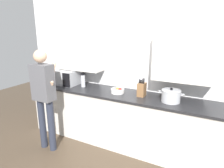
{
  "coord_description": "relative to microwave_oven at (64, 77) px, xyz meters",
  "views": [
    {
      "loc": [
        1.33,
        -1.97,
        1.97
      ],
      "look_at": [
        -0.15,
        0.84,
        1.08
      ],
      "focal_mm": 32.03,
      "sensor_mm": 36.0,
      "label": 1
    }
  ],
  "objects": [
    {
      "name": "back_wall_tiled",
      "position": [
        1.25,
        0.27,
        0.38
      ],
      "size": [
        4.37,
        0.44,
        2.79
      ],
      "color": "white",
      "rests_on": "ground_plane"
    },
    {
      "name": "counter_unit",
      "position": [
        1.25,
        -0.03,
        -0.6
      ],
      "size": [
        3.46,
        0.64,
        0.93
      ],
      "color": "beige",
      "rests_on": "ground_plane"
    },
    {
      "name": "microwave_oven",
      "position": [
        0.0,
        0.0,
        0.0
      ],
      "size": [
        0.58,
        0.8,
        0.27
      ],
      "color": "#B7BABF",
      "rests_on": "counter_unit"
    },
    {
      "name": "knife_block",
      "position": [
        1.59,
        -0.01,
        -0.03
      ],
      "size": [
        0.11,
        0.15,
        0.3
      ],
      "color": "brown",
      "rests_on": "counter_unit"
    },
    {
      "name": "fruit_bowl",
      "position": [
        1.19,
        -0.05,
        -0.1
      ],
      "size": [
        0.22,
        0.22,
        0.1
      ],
      "color": "white",
      "rests_on": "counter_unit"
    },
    {
      "name": "thermos_flask",
      "position": [
        0.47,
        -0.02,
        -0.01
      ],
      "size": [
        0.08,
        0.08,
        0.25
      ],
      "color": "#B7BABF",
      "rests_on": "counter_unit"
    },
    {
      "name": "stock_pot",
      "position": [
        2.06,
        -0.06,
        -0.05
      ],
      "size": [
        0.37,
        0.27,
        0.21
      ],
      "color": "#B7BABF",
      "rests_on": "counter_unit"
    },
    {
      "name": "person_figure",
      "position": [
        0.23,
        -0.73,
        -0.07
      ],
      "size": [
        0.44,
        0.56,
        1.66
      ],
      "color": "#282D3D",
      "rests_on": "ground_plane"
    }
  ]
}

